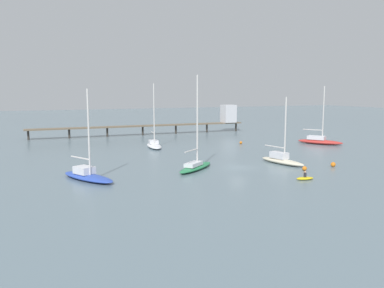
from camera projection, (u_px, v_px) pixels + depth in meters
name	position (u px, v px, depth m)	size (l,w,h in m)	color
ground_plane	(238.00, 168.00, 59.49)	(400.00, 400.00, 0.00)	slate
pier	(191.00, 119.00, 107.96)	(57.11, 4.31, 7.47)	brown
sailboat_red	(319.00, 141.00, 85.73)	(7.55, 9.58, 12.41)	red
sailboat_green	(195.00, 165.00, 57.82)	(8.52, 7.49, 13.69)	#287F4C
sailboat_blue	(87.00, 175.00, 51.29)	(6.64, 9.84, 11.69)	#2D4CB7
sailboat_white	(154.00, 144.00, 80.52)	(3.89, 8.92, 12.86)	white
sailboat_cream	(282.00, 159.00, 62.58)	(3.61, 8.80, 10.49)	beige
dinghy_yellow	(305.00, 178.00, 51.39)	(2.50, 1.39, 1.14)	yellow
mooring_buoy_outer	(305.00, 168.00, 57.12)	(0.66, 0.66, 0.66)	orange
mooring_buoy_near	(241.00, 143.00, 85.80)	(0.60, 0.60, 0.60)	orange
mooring_buoy_inner	(333.00, 164.00, 60.03)	(0.73, 0.73, 0.73)	orange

